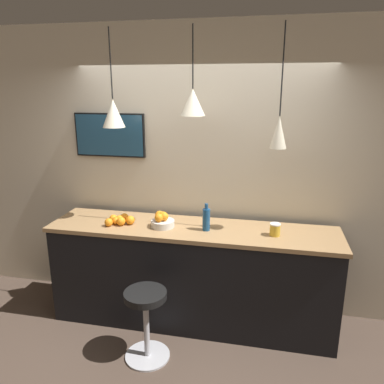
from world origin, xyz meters
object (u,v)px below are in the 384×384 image
spread_jar (275,230)px  juice_bottle (206,219)px  bar_stool (146,313)px  mounted_tv (110,135)px  fruit_bowl (162,220)px

spread_jar → juice_bottle: bearing=180.0°
bar_stool → mounted_tv: bearing=124.6°
mounted_tv → bar_stool: bearing=-55.4°
bar_stool → juice_bottle: 0.98m
juice_bottle → spread_jar: 0.63m
fruit_bowl → spread_jar: fruit_bowl is taller
fruit_bowl → juice_bottle: juice_bottle is taller
fruit_bowl → juice_bottle: (0.43, 0.00, 0.04)m
fruit_bowl → mounted_tv: mounted_tv is taller
bar_stool → fruit_bowl: (-0.01, 0.57, 0.64)m
spread_jar → mounted_tv: size_ratio=0.15×
juice_bottle → fruit_bowl: bearing=-180.0°
fruit_bowl → spread_jar: 1.05m
juice_bottle → bar_stool: bearing=-126.0°
fruit_bowl → mounted_tv: bearing=148.2°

